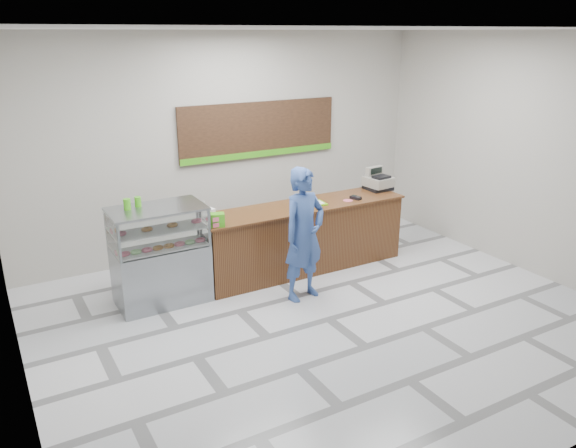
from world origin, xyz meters
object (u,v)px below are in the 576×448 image
cash_register (378,181)px  customer (304,234)px  sales_counter (303,237)px  display_case (160,255)px  serving_tray (312,204)px

cash_register → customer: size_ratio=0.24×
sales_counter → customer: bearing=-120.8°
display_case → cash_register: 3.75m
display_case → cash_register: size_ratio=3.04×
display_case → serving_tray: 2.38m
sales_counter → cash_register: 1.64m
cash_register → serving_tray: bearing=-178.9°
serving_tray → customer: 1.00m
display_case → cash_register: (3.72, 0.14, 0.49)m
sales_counter → display_case: (-2.22, -0.00, 0.16)m
customer → serving_tray: bearing=40.3°
display_case → customer: 1.93m
customer → cash_register: bearing=14.6°
serving_tray → customer: bearing=-123.2°
cash_register → customer: customer is taller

